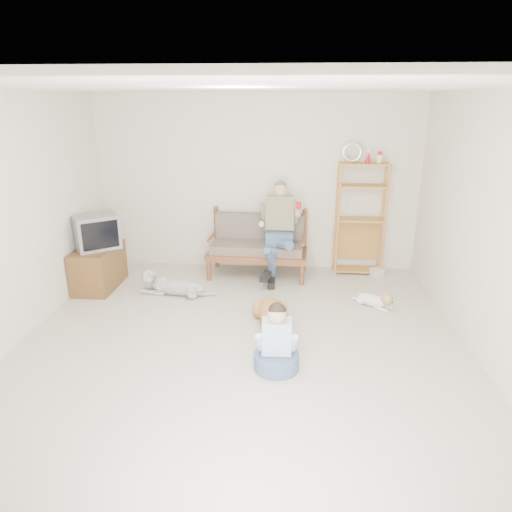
# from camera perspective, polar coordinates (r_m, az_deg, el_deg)

# --- Properties ---
(floor) EXTENTS (5.50, 5.50, 0.00)m
(floor) POSITION_cam_1_polar(r_m,az_deg,el_deg) (5.06, -1.95, -11.91)
(floor) COLOR silver
(floor) RESTS_ON ground
(ceiling) EXTENTS (5.50, 5.50, 0.00)m
(ceiling) POSITION_cam_1_polar(r_m,az_deg,el_deg) (4.34, -2.37, 20.35)
(ceiling) COLOR white
(ceiling) RESTS_ON ground
(wall_back) EXTENTS (5.00, 0.00, 5.00)m
(wall_back) POSITION_cam_1_polar(r_m,az_deg,el_deg) (7.19, 0.11, 8.98)
(wall_back) COLOR beige
(wall_back) RESTS_ON ground
(wall_front) EXTENTS (5.00, 0.00, 5.00)m
(wall_front) POSITION_cam_1_polar(r_m,az_deg,el_deg) (2.05, -10.38, -18.64)
(wall_front) COLOR beige
(wall_front) RESTS_ON ground
(wall_right) EXTENTS (0.00, 5.50, 5.50)m
(wall_right) POSITION_cam_1_polar(r_m,az_deg,el_deg) (4.94, 28.13, 2.09)
(wall_right) COLOR beige
(wall_right) RESTS_ON ground
(loveseat) EXTENTS (1.54, 0.80, 0.95)m
(loveseat) POSITION_cam_1_polar(r_m,az_deg,el_deg) (7.03, 0.21, 1.49)
(loveseat) COLOR brown
(loveseat) RESTS_ON ground
(man) EXTENTS (0.56, 0.80, 1.29)m
(man) POSITION_cam_1_polar(r_m,az_deg,el_deg) (6.74, 2.71, 2.39)
(man) COLOR #475B83
(man) RESTS_ON loveseat
(etagere) EXTENTS (0.76, 0.33, 2.01)m
(etagere) POSITION_cam_1_polar(r_m,az_deg,el_deg) (7.17, 12.90, 4.65)
(etagere) COLOR #C3803D
(etagere) RESTS_ON ground
(book_stack) EXTENTS (0.23, 0.20, 0.12)m
(book_stack) POSITION_cam_1_polar(r_m,az_deg,el_deg) (7.32, 14.87, -1.96)
(book_stack) COLOR silver
(book_stack) RESTS_ON ground
(tv_stand) EXTENTS (0.52, 0.91, 0.60)m
(tv_stand) POSITION_cam_1_polar(r_m,az_deg,el_deg) (6.96, -19.11, -1.37)
(tv_stand) COLOR brown
(tv_stand) RESTS_ON ground
(crt_tv) EXTENTS (0.74, 0.71, 0.48)m
(crt_tv) POSITION_cam_1_polar(r_m,az_deg,el_deg) (6.79, -19.35, 2.89)
(crt_tv) COLOR slate
(crt_tv) RESTS_ON tv_stand
(wall_outlet) EXTENTS (0.12, 0.02, 0.08)m
(wall_outlet) POSITION_cam_1_polar(r_m,az_deg,el_deg) (7.61, -9.34, 1.14)
(wall_outlet) COLOR silver
(wall_outlet) RESTS_ON ground
(golden_retriever) EXTENTS (0.52, 1.33, 0.41)m
(golden_retriever) POSITION_cam_1_polar(r_m,az_deg,el_deg) (5.38, 2.41, -7.85)
(golden_retriever) COLOR #B16E3D
(golden_retriever) RESTS_ON ground
(shaggy_dog) EXTENTS (1.15, 0.38, 0.34)m
(shaggy_dog) POSITION_cam_1_polar(r_m,az_deg,el_deg) (6.51, -10.55, -3.57)
(shaggy_dog) COLOR white
(shaggy_dog) RESTS_ON ground
(terrier) EXTENTS (0.52, 0.45, 0.23)m
(terrier) POSITION_cam_1_polar(r_m,az_deg,el_deg) (6.23, 14.78, -5.35)
(terrier) COLOR silver
(terrier) RESTS_ON ground
(child) EXTENTS (0.46, 0.46, 0.73)m
(child) POSITION_cam_1_polar(r_m,az_deg,el_deg) (4.66, 2.59, -11.10)
(child) COLOR #475B83
(child) RESTS_ON ground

